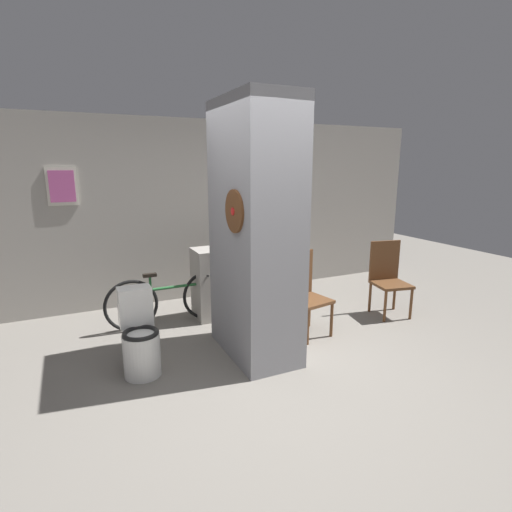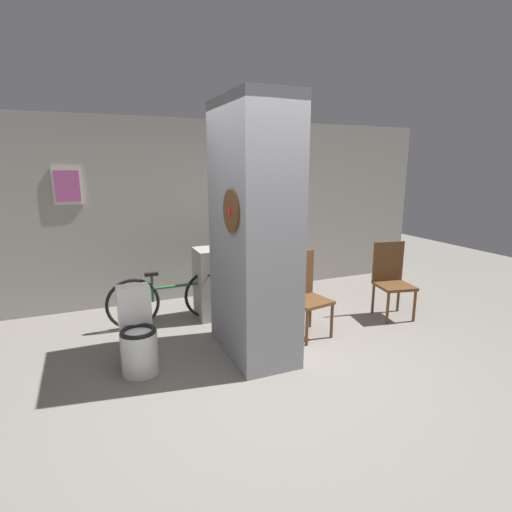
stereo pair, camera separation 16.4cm
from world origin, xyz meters
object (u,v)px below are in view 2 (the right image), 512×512
object	(u,v)px
chair_near_pillar	(304,291)
bicycle	(172,298)
chair_by_doorway	(391,277)
toilet	(138,336)
bottle_tall	(244,238)

from	to	relation	value
chair_near_pillar	bicycle	world-z (taller)	chair_near_pillar
chair_near_pillar	chair_by_doorway	size ratio (longest dim) A/B	1.00
bicycle	toilet	bearing A→B (deg)	-117.72
toilet	bottle_tall	distance (m)	1.94
chair_by_doorway	bottle_tall	world-z (taller)	bottle_tall
chair_near_pillar	chair_by_doorway	distance (m)	1.36
toilet	chair_by_doorway	bearing A→B (deg)	3.48
bicycle	chair_by_doorway	bearing A→B (deg)	-17.25
bicycle	chair_near_pillar	bearing A→B (deg)	-33.90
toilet	chair_near_pillar	xyz separation A→B (m)	(1.91, 0.12, 0.18)
chair_by_doorway	toilet	bearing A→B (deg)	-165.40
chair_near_pillar	chair_by_doorway	bearing A→B (deg)	-7.31
toilet	chair_near_pillar	world-z (taller)	chair_near_pillar
bottle_tall	chair_by_doorway	bearing A→B (deg)	-24.92
chair_near_pillar	bottle_tall	world-z (taller)	bottle_tall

